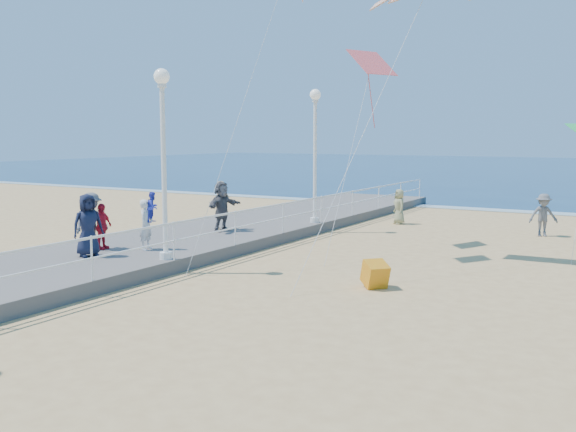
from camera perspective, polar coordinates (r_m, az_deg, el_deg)
The scene contains 17 objects.
ground at distance 15.74m, azimuth 4.21°, elevation -7.14°, with size 160.00×160.00×0.00m, color tan.
surf_line at distance 35.07m, azimuth 19.15°, elevation 0.43°, with size 160.00×1.20×0.04m, color silver.
boardwalk at distance 20.08m, azimuth -15.41°, elevation -3.68°, with size 5.00×44.00×0.40m, color slate.
railing at distance 18.24m, azimuth -10.14°, elevation -1.26°, with size 0.05×42.00×0.55m.
lamp_post_mid at distance 18.25m, azimuth -11.03°, elevation 6.32°, with size 0.44×0.44×5.32m.
lamp_post_far at distance 25.71m, azimuth 2.42°, elevation 6.64°, with size 0.44×0.44×5.32m.
woman_holding_toddler at distance 20.11m, azimuth -12.49°, elevation -0.76°, with size 0.57×0.37×1.55m, color silver.
toddler_held at distance 20.06m, azimuth -11.92°, elevation 0.79°, with size 0.45×0.35×0.93m, color blue.
spectator_2 at distance 20.59m, azimuth -17.06°, elevation -0.44°, with size 1.14×0.65×1.76m, color #59585E.
spectator_3 at distance 20.55m, azimuth -16.25°, elevation -0.89°, with size 0.83×0.35×1.42m, color red.
spectator_4 at distance 19.40m, azimuth -17.36°, elevation -0.79°, with size 0.89×0.58×1.82m, color #171C33.
spectator_5 at distance 23.60m, azimuth -5.91°, elevation 0.87°, with size 1.70×0.54×1.84m, color #525155.
spectator_6 at distance 24.07m, azimuth -5.87°, elevation 0.96°, with size 0.66×0.43×1.81m, color #817359.
beach_walker_a at distance 26.71m, azimuth 21.75°, elevation 0.07°, with size 1.08×0.62×1.67m, color slate.
beach_walker_c at distance 28.75m, azimuth 9.86°, elevation 0.83°, with size 0.76×0.49×1.56m, color #939266.
box_kite at distance 16.62m, azimuth 7.75°, elevation -5.36°, with size 0.55×0.55×0.60m, color #D2500C.
kite_diamond_pink at distance 23.09m, azimuth 7.47°, elevation 13.38°, with size 1.44×1.44×0.02m, color #E05256.
Camera 1 is at (6.70, -13.71, 3.87)m, focal length 40.00 mm.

